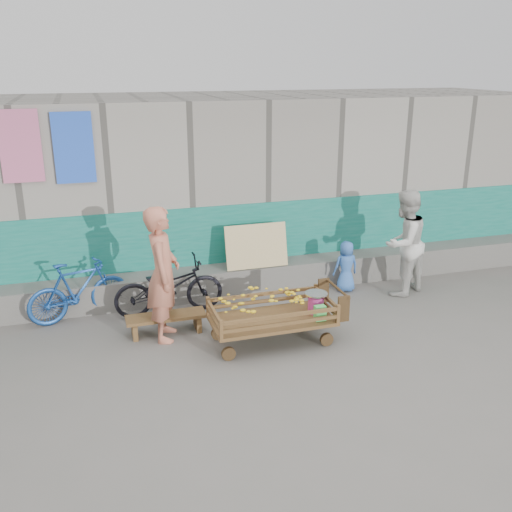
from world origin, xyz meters
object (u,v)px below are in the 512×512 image
object	(u,v)px
bench	(166,320)
vendor_man	(163,274)
bicycle_blue	(79,290)
bicycle_dark	(169,287)
child	(346,266)
woman	(404,243)
banana_cart	(270,308)

from	to	relation	value
bench	vendor_man	xyz separation A→B (m)	(-0.02, -0.11, 0.71)
bicycle_blue	vendor_man	bearing A→B (deg)	-146.86
bench	bicycle_dark	xyz separation A→B (m)	(0.15, 0.64, 0.22)
child	bicycle_blue	world-z (taller)	bicycle_blue
bicycle_dark	bicycle_blue	xyz separation A→B (m)	(-1.27, 0.20, 0.02)
bench	vendor_man	world-z (taller)	vendor_man
woman	child	size ratio (longest dim) A/B	2.02
banana_cart	vendor_man	bearing A→B (deg)	155.79
banana_cart	bicycle_blue	bearing A→B (deg)	147.31
banana_cart	bicycle_blue	world-z (taller)	bicycle_blue
woman	child	world-z (taller)	woman
bench	child	distance (m)	3.11
bench	child	size ratio (longest dim) A/B	1.29
bicycle_dark	child	bearing A→B (deg)	-90.46
bench	bicycle_blue	bearing A→B (deg)	143.22
banana_cart	child	bearing A→B (deg)	38.24
bicycle_dark	bench	bearing A→B (deg)	165.46
vendor_man	child	world-z (taller)	vendor_man
bench	child	xyz separation A→B (m)	(3.02, 0.69, 0.22)
banana_cart	bench	size ratio (longest dim) A/B	1.61
banana_cart	woman	bearing A→B (deg)	22.05
vendor_man	bicycle_dark	bearing A→B (deg)	-0.35
banana_cart	vendor_man	xyz separation A→B (m)	(-1.29, 0.58, 0.41)
vendor_man	bicycle_blue	world-z (taller)	vendor_man
bench	bicycle_blue	xyz separation A→B (m)	(-1.12, 0.84, 0.24)
bench	woman	bearing A→B (deg)	5.13
banana_cart	bench	world-z (taller)	banana_cart
bench	bicycle_blue	world-z (taller)	bicycle_blue
banana_cart	bicycle_dark	distance (m)	1.74
banana_cart	bench	xyz separation A→B (m)	(-1.27, 0.69, -0.31)
banana_cart	woman	size ratio (longest dim) A/B	1.03
child	bicycle_blue	bearing A→B (deg)	-1.43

